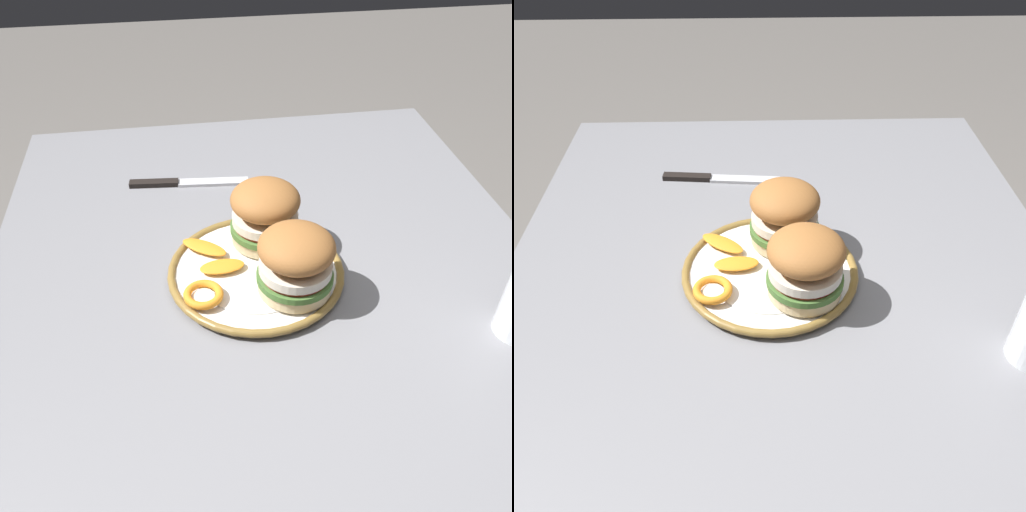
% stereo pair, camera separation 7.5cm
% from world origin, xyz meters
% --- Properties ---
extents(dining_table, '(1.19, 0.86, 0.78)m').
position_xyz_m(dining_table, '(0.00, 0.00, 0.66)').
color(dining_table, gray).
rests_on(dining_table, ground).
extents(dinner_plate, '(0.26, 0.26, 0.02)m').
position_xyz_m(dinner_plate, '(0.08, 0.02, 0.79)').
color(dinner_plate, white).
rests_on(dinner_plate, dining_table).
extents(sandwich_half_left, '(0.12, 0.12, 0.10)m').
position_xyz_m(sandwich_half_left, '(0.14, 0.00, 0.84)').
color(sandwich_half_left, beige).
rests_on(sandwich_half_left, dinner_plate).
extents(sandwich_half_right, '(0.11, 0.11, 0.10)m').
position_xyz_m(sandwich_half_right, '(0.03, -0.02, 0.84)').
color(sandwich_half_right, beige).
rests_on(sandwich_half_right, dinner_plate).
extents(orange_peel_curled, '(0.08, 0.08, 0.01)m').
position_xyz_m(orange_peel_curled, '(0.03, 0.11, 0.80)').
color(orange_peel_curled, orange).
rests_on(orange_peel_curled, dinner_plate).
extents(orange_peel_strip_long, '(0.04, 0.07, 0.01)m').
position_xyz_m(orange_peel_strip_long, '(0.08, 0.07, 0.80)').
color(orange_peel_strip_long, orange).
rests_on(orange_peel_strip_long, dinner_plate).
extents(orange_peel_strip_short, '(0.07, 0.08, 0.01)m').
position_xyz_m(orange_peel_strip_short, '(0.13, 0.10, 0.80)').
color(orange_peel_strip_short, orange).
rests_on(orange_peel_strip_short, dinner_plate).
extents(table_knife, '(0.04, 0.22, 0.01)m').
position_xyz_m(table_knife, '(0.35, 0.12, 0.78)').
color(table_knife, silver).
rests_on(table_knife, dining_table).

